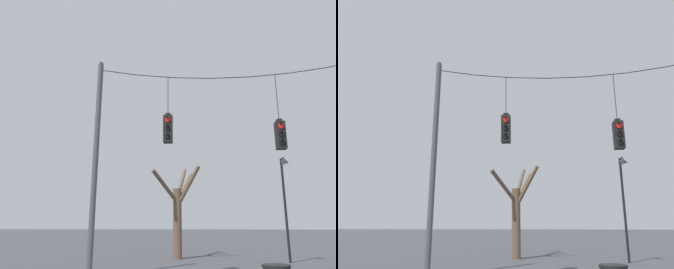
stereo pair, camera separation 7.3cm
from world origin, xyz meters
The scene contains 6 objects.
utility_pole_left centered at (-5.13, 0.10, 4.07)m, with size 0.21×0.21×8.15m.
span_wire centered at (0.00, 0.10, 7.41)m, with size 10.26×0.03×0.57m.
traffic_light_near_right_pole centered at (-2.40, 0.09, 5.25)m, with size 0.34×0.46×2.64m.
traffic_light_over_intersection centered at (1.69, 0.09, 4.91)m, with size 0.34×0.46×2.91m.
street_lamp centered at (2.96, 5.13, 3.62)m, with size 0.45×0.78×5.04m.
bare_tree centered at (-2.42, 6.74, 2.58)m, with size 2.62×4.24×5.17m.
Camera 1 is at (-1.35, -11.65, 1.79)m, focal length 35.00 mm.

